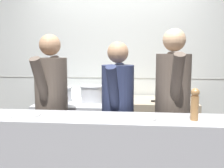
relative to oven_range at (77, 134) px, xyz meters
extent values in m
cube|color=silver|center=(0.49, 0.40, 0.86)|extent=(8.00, 0.06, 2.60)
cube|color=gray|center=(0.49, 0.37, 0.71)|extent=(8.00, 0.00, 0.01)
cube|color=#38383D|center=(0.00, 0.00, -0.02)|extent=(0.96, 0.70, 0.83)
cube|color=#B7BABF|center=(0.00, 0.00, 0.41)|extent=(0.98, 0.71, 0.04)
cube|color=#B7BABF|center=(0.00, -0.33, 0.04)|extent=(0.86, 0.03, 0.10)
cube|color=gray|center=(1.01, 0.00, 0.02)|extent=(1.01, 0.65, 0.92)
cylinder|color=#B7BABF|center=(-0.19, 0.02, 0.53)|extent=(0.24, 0.24, 0.19)
cylinder|color=#B7BABF|center=(-0.19, 0.02, 0.61)|extent=(0.26, 0.26, 0.01)
cylinder|color=#B7BABF|center=(0.21, 0.01, 0.54)|extent=(0.28, 0.28, 0.21)
cylinder|color=#B7BABF|center=(0.21, 0.01, 0.64)|extent=(0.30, 0.30, 0.01)
cone|color=#B7BABF|center=(1.16, 0.06, 0.53)|extent=(0.27, 0.27, 0.11)
cube|color=#B7BABF|center=(1.20, -0.13, 0.48)|extent=(0.26, 0.05, 0.01)
cube|color=black|center=(1.02, -0.14, 0.49)|extent=(0.11, 0.03, 0.02)
cylinder|color=white|center=(-0.19, -1.11, 0.53)|extent=(0.26, 0.26, 0.02)
cylinder|color=white|center=(0.83, -1.12, 0.53)|extent=(0.25, 0.25, 0.02)
cylinder|color=#AD7A47|center=(1.27, -1.11, 0.62)|extent=(0.07, 0.07, 0.20)
sphere|color=#AD7A47|center=(1.27, -1.11, 0.76)|extent=(0.07, 0.07, 0.07)
cube|color=black|center=(-0.13, -0.59, -0.04)|extent=(0.32, 0.23, 0.80)
cylinder|color=brown|center=(-0.13, -0.59, 0.69)|extent=(0.39, 0.39, 0.66)
sphere|color=tan|center=(-0.13, -0.59, 1.16)|extent=(0.23, 0.23, 0.23)
cylinder|color=brown|center=(-0.10, -0.39, 0.77)|extent=(0.15, 0.34, 0.55)
cylinder|color=brown|center=(-0.15, -0.79, 0.77)|extent=(0.15, 0.34, 0.55)
cube|color=black|center=(0.60, -0.65, -0.06)|extent=(0.30, 0.22, 0.76)
cylinder|color=#262D4C|center=(0.60, -0.65, 0.64)|extent=(0.37, 0.37, 0.63)
sphere|color=tan|center=(0.60, -0.65, 1.08)|extent=(0.21, 0.21, 0.21)
cylinder|color=#262D4C|center=(0.62, -0.46, 0.71)|extent=(0.14, 0.33, 0.53)
cylinder|color=#262D4C|center=(0.57, -0.85, 0.71)|extent=(0.14, 0.33, 0.53)
cube|color=black|center=(1.16, -0.57, -0.03)|extent=(0.31, 0.20, 0.82)
cylinder|color=brown|center=(1.16, -0.57, 0.73)|extent=(0.37, 0.37, 0.68)
sphere|color=#D8AD84|center=(1.16, -0.57, 1.20)|extent=(0.23, 0.23, 0.23)
cylinder|color=brown|center=(1.16, -0.36, 0.81)|extent=(0.12, 0.34, 0.57)
cylinder|color=brown|center=(1.17, -0.78, 0.81)|extent=(0.12, 0.34, 0.57)
camera|label=1|loc=(0.80, -3.29, 1.10)|focal=42.00mm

